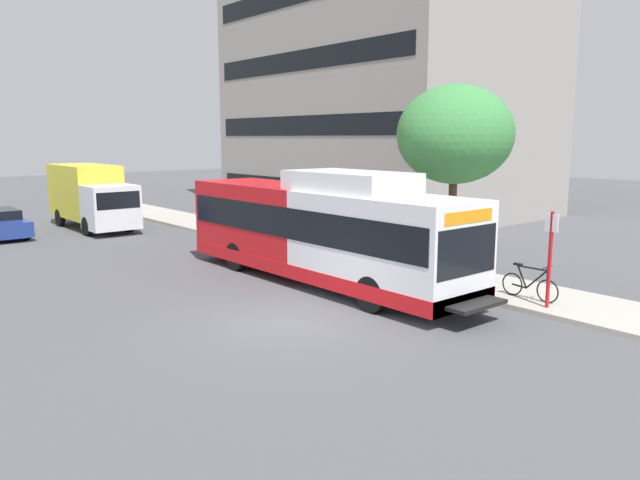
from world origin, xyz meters
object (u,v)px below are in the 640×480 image
bus_stop_sign_pole (550,252)px  street_tree_near_stop (455,135)px  bicycle_parked (530,284)px  parked_car_far_lane (0,223)px  box_truck_background (91,195)px  transit_bus (320,231)px

bus_stop_sign_pole → street_tree_near_stop: size_ratio=0.42×
bicycle_parked → parked_car_far_lane: 23.93m
bus_stop_sign_pole → parked_car_far_lane: (-8.29, 23.07, -0.99)m
street_tree_near_stop → box_truck_background: 19.59m
street_tree_near_stop → bus_stop_sign_pole: bearing=-111.0°
bus_stop_sign_pole → bicycle_parked: size_ratio=1.48×
bus_stop_sign_pole → transit_bus: bearing=110.6°
transit_bus → parked_car_far_lane: transit_bus is taller
bicycle_parked → box_truck_background: bearing=101.1°
bus_stop_sign_pole → street_tree_near_stop: bearing=69.0°
bicycle_parked → box_truck_background: size_ratio=0.25×
transit_bus → bus_stop_sign_pole: size_ratio=4.71×
transit_bus → parked_car_far_lane: bearing=109.4°
transit_bus → bicycle_parked: 6.56m
transit_bus → bus_stop_sign_pole: bearing=-69.4°
parked_car_far_lane → street_tree_near_stop: bearing=-61.3°
bicycle_parked → box_truck_background: 22.81m
street_tree_near_stop → parked_car_far_lane: size_ratio=1.39×
bicycle_parked → parked_car_far_lane: parked_car_far_lane is taller
street_tree_near_stop → transit_bus: bearing=155.7°
parked_car_far_lane → box_truck_background: (4.32, 0.06, 1.08)m
street_tree_near_stop → box_truck_background: bearing=107.3°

